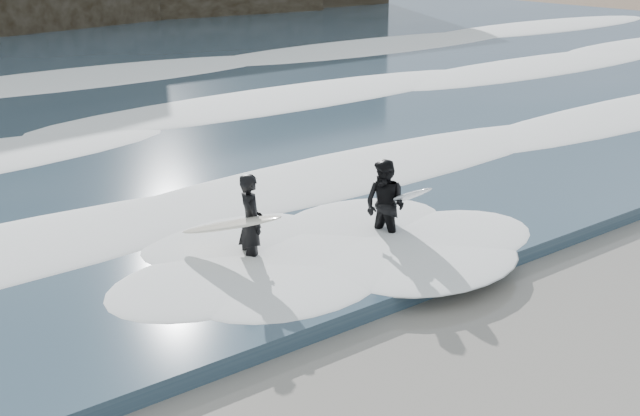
% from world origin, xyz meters
% --- Properties ---
extents(ground, '(120.00, 120.00, 0.00)m').
position_xyz_m(ground, '(0.00, 0.00, 0.00)').
color(ground, brown).
rests_on(ground, ground).
extents(foam_near, '(60.00, 3.20, 0.20)m').
position_xyz_m(foam_near, '(0.00, 9.00, 0.40)').
color(foam_near, white).
rests_on(foam_near, sea).
extents(foam_mid, '(60.00, 4.00, 0.24)m').
position_xyz_m(foam_mid, '(0.00, 16.00, 0.42)').
color(foam_mid, white).
rests_on(foam_mid, sea).
extents(surfer_left, '(1.36, 2.23, 1.78)m').
position_xyz_m(surfer_left, '(-1.06, 5.86, 0.90)').
color(surfer_left, black).
rests_on(surfer_left, ground).
extents(surfer_right, '(1.28, 1.95, 1.76)m').
position_xyz_m(surfer_right, '(1.56, 5.09, 0.88)').
color(surfer_right, black).
rests_on(surfer_right, ground).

